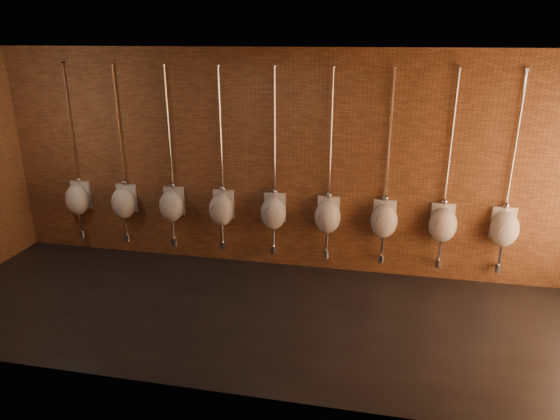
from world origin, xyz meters
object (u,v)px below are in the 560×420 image
(urinal_8, at_px, (504,228))
(urinal_3, at_px, (222,208))
(urinal_7, at_px, (443,224))
(urinal_4, at_px, (274,212))
(urinal_1, at_px, (124,202))
(urinal_2, at_px, (172,205))
(urinal_6, at_px, (384,219))
(urinal_0, at_px, (78,199))
(urinal_5, at_px, (328,216))

(urinal_8, bearing_deg, urinal_3, 180.00)
(urinal_3, distance_m, urinal_7, 3.19)
(urinal_4, bearing_deg, urinal_1, 180.00)
(urinal_2, height_order, urinal_6, same)
(urinal_4, bearing_deg, urinal_3, 180.00)
(urinal_0, relative_size, urinal_7, 1.00)
(urinal_5, relative_size, urinal_6, 1.00)
(urinal_2, xyz_separation_m, urinal_6, (3.19, 0.00, 0.00))
(urinal_4, distance_m, urinal_5, 0.80)
(urinal_2, relative_size, urinal_3, 1.00)
(urinal_1, bearing_deg, urinal_3, 0.00)
(urinal_0, distance_m, urinal_5, 3.98)
(urinal_2, distance_m, urinal_5, 2.39)
(urinal_1, height_order, urinal_3, same)
(urinal_2, bearing_deg, urinal_8, 0.00)
(urinal_4, bearing_deg, urinal_8, 0.00)
(urinal_0, xyz_separation_m, urinal_5, (3.98, 0.00, 0.00))
(urinal_2, xyz_separation_m, urinal_5, (2.39, 0.00, 0.00))
(urinal_8, bearing_deg, urinal_1, 180.00)
(urinal_1, bearing_deg, urinal_4, 0.00)
(urinal_0, relative_size, urinal_6, 1.00)
(urinal_1, distance_m, urinal_2, 0.80)
(urinal_2, bearing_deg, urinal_3, 0.00)
(urinal_7, bearing_deg, urinal_1, 180.00)
(urinal_2, bearing_deg, urinal_5, 0.00)
(urinal_3, xyz_separation_m, urinal_7, (3.19, 0.00, 0.00))
(urinal_0, relative_size, urinal_4, 1.00)
(urinal_5, bearing_deg, urinal_1, 180.00)
(urinal_6, bearing_deg, urinal_8, 0.00)
(urinal_8, bearing_deg, urinal_4, 180.00)
(urinal_2, bearing_deg, urinal_4, 0.00)
(urinal_2, xyz_separation_m, urinal_4, (1.59, 0.00, 0.00))
(urinal_5, relative_size, urinal_7, 1.00)
(urinal_2, xyz_separation_m, urinal_3, (0.80, 0.00, 0.00))
(urinal_6, bearing_deg, urinal_5, 180.00)
(urinal_5, height_order, urinal_8, same)
(urinal_3, height_order, urinal_5, same)
(urinal_3, xyz_separation_m, urinal_4, (0.80, 0.00, 0.00))
(urinal_6, xyz_separation_m, urinal_7, (0.80, 0.00, 0.00))
(urinal_0, bearing_deg, urinal_5, 0.00)
(urinal_0, relative_size, urinal_3, 1.00)
(urinal_1, height_order, urinal_2, same)
(urinal_0, height_order, urinal_8, same)
(urinal_2, height_order, urinal_7, same)
(urinal_3, bearing_deg, urinal_1, 180.00)
(urinal_2, bearing_deg, urinal_1, 180.00)
(urinal_4, bearing_deg, urinal_6, 0.00)
(urinal_0, relative_size, urinal_1, 1.00)
(urinal_1, distance_m, urinal_7, 4.78)
(urinal_6, bearing_deg, urinal_3, 180.00)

